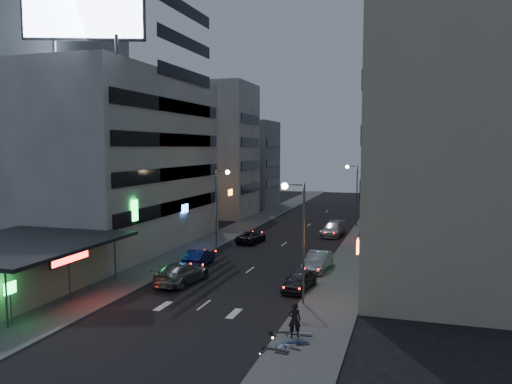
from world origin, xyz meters
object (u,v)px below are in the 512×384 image
at_px(scooter_black_a, 291,340).
at_px(parked_car_left, 251,237).
at_px(road_car_silver, 182,273).
at_px(person, 295,320).
at_px(parked_car_right_mid, 318,262).
at_px(road_car_blue, 199,258).
at_px(parked_car_right_far, 333,229).
at_px(scooter_blue, 307,330).
at_px(scooter_silver_b, 313,323).
at_px(scooter_silver_a, 304,338).
at_px(parked_car_right_near, 299,280).
at_px(scooter_black_b, 297,321).

bearing_deg(scooter_black_a, parked_car_left, 28.61).
height_order(road_car_silver, person, person).
height_order(parked_car_right_mid, road_car_blue, parked_car_right_mid).
bearing_deg(road_car_silver, parked_car_right_far, -101.96).
height_order(scooter_blue, scooter_silver_b, scooter_blue).
bearing_deg(road_car_blue, road_car_silver, 96.45).
bearing_deg(scooter_silver_a, scooter_blue, 14.82).
relative_size(parked_car_right_near, scooter_silver_a, 2.43).
bearing_deg(scooter_black_b, scooter_black_a, 167.72).
bearing_deg(scooter_silver_b, scooter_black_a, 161.96).
relative_size(parked_car_right_near, road_car_blue, 0.96).
height_order(road_car_blue, scooter_black_a, road_car_blue).
distance_m(parked_car_right_near, scooter_black_a, 11.45).
xyz_separation_m(scooter_silver_a, scooter_black_b, (-0.85, 2.16, 0.06)).
height_order(parked_car_right_near, scooter_black_a, parked_car_right_near).
height_order(road_car_blue, scooter_silver_b, road_car_blue).
height_order(parked_car_right_near, scooter_silver_a, parked_car_right_near).
xyz_separation_m(parked_car_right_mid, road_car_silver, (-9.34, -6.92, -0.00)).
bearing_deg(parked_car_right_mid, road_car_silver, -140.40).
bearing_deg(person, parked_car_right_far, -101.19).
xyz_separation_m(parked_car_right_near, parked_car_right_far, (-1.01, 23.22, 0.07)).
bearing_deg(person, scooter_black_a, 80.97).
bearing_deg(road_car_silver, scooter_blue, 149.41).
relative_size(parked_car_left, scooter_silver_b, 2.36).
height_order(parked_car_right_far, scooter_blue, parked_car_right_far).
height_order(road_car_blue, road_car_silver, road_car_silver).
xyz_separation_m(parked_car_right_mid, road_car_blue, (-10.38, -1.29, -0.07)).
bearing_deg(scooter_silver_b, parked_car_right_mid, 3.97).
distance_m(parked_car_right_near, scooter_blue, 10.01).
xyz_separation_m(parked_car_right_near, road_car_silver, (-9.07, -0.90, 0.08)).
height_order(parked_car_right_far, road_car_silver, road_car_silver).
relative_size(road_car_blue, scooter_blue, 2.21).
bearing_deg(scooter_black_a, scooter_silver_b, -5.88).
relative_size(parked_car_right_near, parked_car_right_mid, 0.87).
bearing_deg(parked_car_right_far, road_car_blue, -112.19).
xyz_separation_m(parked_car_left, scooter_silver_a, (11.49, -27.02, 0.02)).
bearing_deg(parked_car_right_far, parked_car_right_mid, -81.70).
distance_m(scooter_black_a, scooter_silver_b, 2.82).
xyz_separation_m(parked_car_left, road_car_blue, (-1.15, -11.62, 0.10)).
xyz_separation_m(road_car_blue, road_car_silver, (1.04, -5.64, 0.07)).
distance_m(parked_car_right_far, scooter_silver_b, 31.95).
bearing_deg(scooter_blue, parked_car_right_near, -9.08).
bearing_deg(scooter_silver_b, scooter_black_b, 82.99).
bearing_deg(parked_car_right_mid, person, -81.44).
distance_m(parked_car_right_near, scooter_black_b, 8.66).
bearing_deg(parked_car_right_near, road_car_silver, -168.41).
height_order(parked_car_right_mid, scooter_black_b, parked_car_right_mid).
distance_m(parked_car_right_far, scooter_black_a, 34.62).
bearing_deg(scooter_silver_a, scooter_silver_b, 13.03).
bearing_deg(scooter_black_b, scooter_silver_b, -110.45).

